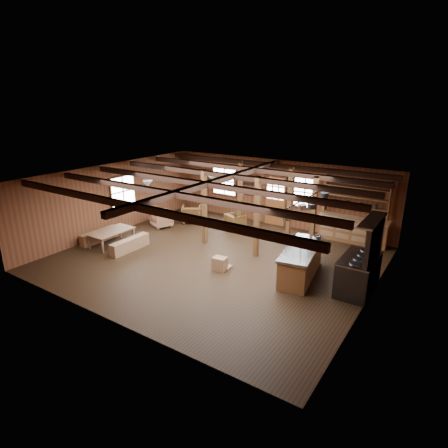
# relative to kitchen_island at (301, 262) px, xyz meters

# --- Properties ---
(room) EXTENTS (10.04, 9.04, 2.84)m
(room) POSITION_rel_kitchen_island_xyz_m (-2.91, -0.35, 0.92)
(room) COLOR black
(room) RESTS_ON ground
(ceiling_joists) EXTENTS (9.80, 8.82, 0.18)m
(ceiling_joists) POSITION_rel_kitchen_island_xyz_m (-2.91, -0.17, 2.20)
(ceiling_joists) COLOR black
(ceiling_joists) RESTS_ON ceiling
(timber_posts) EXTENTS (3.95, 2.35, 2.80)m
(timber_posts) POSITION_rel_kitchen_island_xyz_m (-2.39, 1.73, 0.92)
(timber_posts) COLOR #412612
(timber_posts) RESTS_ON floor
(back_door) EXTENTS (1.02, 0.08, 2.15)m
(back_door) POSITION_rel_kitchen_island_xyz_m (-2.91, 4.10, 0.40)
(back_door) COLOR brown
(back_door) RESTS_ON floor
(window_back_left) EXTENTS (1.32, 0.06, 1.32)m
(window_back_left) POSITION_rel_kitchen_island_xyz_m (-5.51, 4.11, 1.12)
(window_back_left) COLOR white
(window_back_left) RESTS_ON wall_back
(window_back_right) EXTENTS (1.02, 0.06, 1.32)m
(window_back_right) POSITION_rel_kitchen_island_xyz_m (-1.61, 4.11, 1.12)
(window_back_right) COLOR white
(window_back_right) RESTS_ON wall_back
(window_left) EXTENTS (0.14, 1.24, 1.32)m
(window_left) POSITION_rel_kitchen_island_xyz_m (-7.87, 0.15, 1.12)
(window_left) COLOR white
(window_left) RESTS_ON wall_back
(notice_boards) EXTENTS (1.08, 0.03, 0.90)m
(notice_boards) POSITION_rel_kitchen_island_xyz_m (-4.41, 4.10, 1.16)
(notice_boards) COLOR silver
(notice_boards) RESTS_ON wall_back
(back_counter) EXTENTS (2.55, 0.60, 2.45)m
(back_counter) POSITION_rel_kitchen_island_xyz_m (0.49, 3.85, 0.12)
(back_counter) COLOR brown
(back_counter) RESTS_ON floor
(pendant_lamps) EXTENTS (1.86, 2.36, 0.66)m
(pendant_lamps) POSITION_rel_kitchen_island_xyz_m (-5.16, 0.65, 1.77)
(pendant_lamps) COLOR #2F2F31
(pendant_lamps) RESTS_ON ceiling
(pot_rack) EXTENTS (0.35, 3.00, 0.44)m
(pot_rack) POSITION_rel_kitchen_island_xyz_m (0.10, -0.06, 1.81)
(pot_rack) COLOR #2F2F31
(pot_rack) RESTS_ON ceiling
(kitchen_island) EXTENTS (1.27, 2.61, 1.20)m
(kitchen_island) POSITION_rel_kitchen_island_xyz_m (0.00, 0.00, 0.00)
(kitchen_island) COLOR brown
(kitchen_island) RESTS_ON floor
(step_stool) EXTENTS (0.51, 0.39, 0.43)m
(step_stool) POSITION_rel_kitchen_island_xyz_m (-2.30, -0.99, -0.26)
(step_stool) COLOR brown
(step_stool) RESTS_ON floor
(commercial_range) EXTENTS (0.90, 1.76, 2.17)m
(commercial_range) POSITION_rel_kitchen_island_xyz_m (1.74, 0.03, 0.21)
(commercial_range) COLOR #2F2F31
(commercial_range) RESTS_ON floor
(dining_table) EXTENTS (0.90, 1.61, 0.57)m
(dining_table) POSITION_rel_kitchen_island_xyz_m (-6.81, -1.45, -0.19)
(dining_table) COLOR #8C5D3F
(dining_table) RESTS_ON floor
(bench_wall) EXTENTS (0.30, 1.58, 0.43)m
(bench_wall) POSITION_rel_kitchen_island_xyz_m (-7.56, -1.45, -0.26)
(bench_wall) COLOR brown
(bench_wall) RESTS_ON floor
(bench_aisle) EXTENTS (0.31, 1.63, 0.45)m
(bench_aisle) POSITION_rel_kitchen_island_xyz_m (-5.89, -1.45, -0.25)
(bench_aisle) COLOR brown
(bench_aisle) RESTS_ON floor
(armchair_a) EXTENTS (1.12, 1.13, 0.75)m
(armchair_a) POSITION_rel_kitchen_island_xyz_m (-6.10, 2.36, -0.10)
(armchair_a) COLOR brown
(armchair_a) RESTS_ON floor
(armchair_b) EXTENTS (0.90, 0.91, 0.64)m
(armchair_b) POSITION_rel_kitchen_island_xyz_m (-4.04, 2.70, -0.16)
(armchair_b) COLOR brown
(armchair_b) RESTS_ON floor
(armchair_c) EXTENTS (1.00, 1.02, 0.71)m
(armchair_c) POSITION_rel_kitchen_island_xyz_m (-6.75, 1.16, -0.12)
(armchair_c) COLOR #966544
(armchair_c) RESTS_ON floor
(counter_pot) EXTENTS (0.27, 0.27, 0.16)m
(counter_pot) POSITION_rel_kitchen_island_xyz_m (0.15, 0.84, 0.54)
(counter_pot) COLOR #ADAEB4
(counter_pot) RESTS_ON kitchen_island
(bowl) EXTENTS (0.31, 0.31, 0.06)m
(bowl) POSITION_rel_kitchen_island_xyz_m (-0.15, 0.48, 0.49)
(bowl) COLOR silver
(bowl) RESTS_ON kitchen_island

